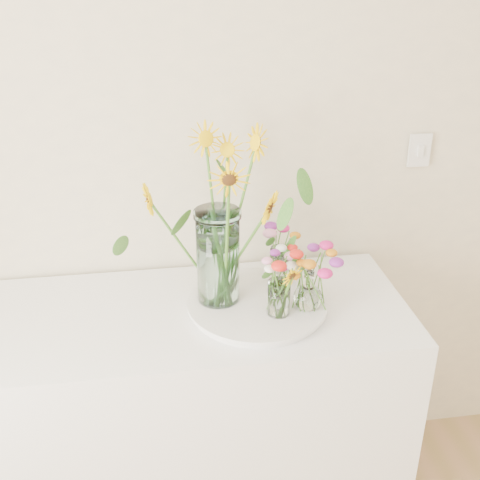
{
  "coord_description": "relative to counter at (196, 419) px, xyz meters",
  "views": [
    {
      "loc": [
        -0.49,
        0.3,
        1.95
      ],
      "look_at": [
        -0.24,
        1.92,
        1.15
      ],
      "focal_mm": 45.0,
      "sensor_mm": 36.0,
      "label": 1
    }
  ],
  "objects": [
    {
      "name": "wildflower_posy_c",
      "position": [
        0.31,
        0.09,
        0.59
      ],
      "size": [
        0.19,
        0.19,
        0.22
      ],
      "primitive_type": null,
      "color": "orange",
      "rests_on": "tray"
    },
    {
      "name": "mason_jar",
      "position": [
        0.09,
        0.02,
        0.63
      ],
      "size": [
        0.17,
        0.17,
        0.31
      ],
      "primitive_type": "cylinder",
      "rotation": [
        0.0,
        0.0,
        0.32
      ],
      "color": "silver",
      "rests_on": "tray"
    },
    {
      "name": "wildflower_posy_a",
      "position": [
        0.26,
        -0.1,
        0.58
      ],
      "size": [
        0.18,
        0.18,
        0.21
      ],
      "primitive_type": null,
      "color": "orange",
      "rests_on": "tray"
    },
    {
      "name": "sunflower_bouquet",
      "position": [
        0.09,
        0.02,
        0.76
      ],
      "size": [
        0.86,
        0.86,
        0.56
      ],
      "primitive_type": null,
      "rotation": [
        0.0,
        0.0,
        0.32
      ],
      "color": "yellow",
      "rests_on": "tray"
    },
    {
      "name": "counter",
      "position": [
        0.0,
        0.0,
        0.0
      ],
      "size": [
        1.4,
        0.6,
        0.9
      ],
      "primitive_type": "cube",
      "color": "white",
      "rests_on": "ground_plane"
    },
    {
      "name": "tray",
      "position": [
        0.21,
        -0.02,
        0.46
      ],
      "size": [
        0.42,
        0.42,
        0.02
      ],
      "primitive_type": "cylinder",
      "color": "white",
      "rests_on": "counter"
    },
    {
      "name": "small_vase_b",
      "position": [
        0.36,
        -0.08,
        0.54
      ],
      "size": [
        0.11,
        0.11,
        0.13
      ],
      "primitive_type": null,
      "rotation": [
        0.0,
        0.0,
        -0.26
      ],
      "color": "white",
      "rests_on": "tray"
    },
    {
      "name": "wildflower_posy_b",
      "position": [
        0.36,
        -0.08,
        0.59
      ],
      "size": [
        0.23,
        0.23,
        0.22
      ],
      "primitive_type": null,
      "color": "orange",
      "rests_on": "tray"
    },
    {
      "name": "small_vase_c",
      "position": [
        0.31,
        0.09,
        0.54
      ],
      "size": [
        0.1,
        0.1,
        0.13
      ],
      "primitive_type": "cylinder",
      "rotation": [
        0.0,
        0.0,
        -0.4
      ],
      "color": "white",
      "rests_on": "tray"
    },
    {
      "name": "small_vase_a",
      "position": [
        0.26,
        -0.1,
        0.53
      ],
      "size": [
        0.09,
        0.09,
        0.12
      ],
      "primitive_type": "cylinder",
      "rotation": [
        0.0,
        0.0,
        0.32
      ],
      "color": "white",
      "rests_on": "tray"
    }
  ]
}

